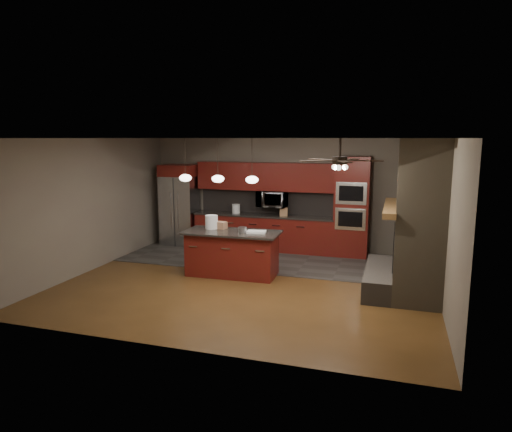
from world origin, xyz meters
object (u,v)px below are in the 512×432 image
(paint_tray, at_px, (256,232))
(cardboard_box, at_px, (221,225))
(microwave, at_px, (272,199))
(counter_bucket, at_px, (236,209))
(kitchen_island, at_px, (232,253))
(oven_tower, at_px, (352,207))
(white_bucket, at_px, (212,222))
(counter_box, at_px, (283,212))
(refrigerator, at_px, (180,205))
(paint_can, at_px, (242,230))

(paint_tray, relative_size, cardboard_box, 1.61)
(microwave, xyz_separation_m, counter_bucket, (-0.95, -0.05, -0.28))
(kitchen_island, bearing_deg, paint_tray, 1.99)
(oven_tower, distance_m, white_bucket, 3.45)
(microwave, xyz_separation_m, kitchen_island, (-0.21, -2.37, -0.83))
(oven_tower, bearing_deg, counter_box, -178.53)
(refrigerator, relative_size, kitchen_island, 1.07)
(kitchen_island, relative_size, paint_tray, 5.28)
(refrigerator, distance_m, paint_can, 3.40)
(paint_tray, bearing_deg, kitchen_island, 173.58)
(microwave, xyz_separation_m, refrigerator, (-2.48, -0.13, -0.24))
(microwave, distance_m, counter_bucket, 0.99)
(counter_bucket, relative_size, counter_box, 1.11)
(paint_can, bearing_deg, paint_tray, 14.44)
(counter_box, bearing_deg, microwave, 142.99)
(oven_tower, relative_size, kitchen_island, 1.20)
(refrigerator, distance_m, counter_bucket, 1.54)
(oven_tower, xyz_separation_m, cardboard_box, (-2.51, -2.10, -0.20))
(microwave, bearing_deg, kitchen_island, -94.97)
(kitchen_island, bearing_deg, counter_bucket, 106.28)
(microwave, bearing_deg, cardboard_box, -103.83)
(paint_can, bearing_deg, refrigerator, 137.85)
(kitchen_island, distance_m, cardboard_box, 0.66)
(oven_tower, bearing_deg, microwave, 178.34)
(paint_can, distance_m, counter_bucket, 2.56)
(white_bucket, bearing_deg, microwave, 72.11)
(paint_tray, height_order, counter_box, counter_box)
(paint_can, bearing_deg, counter_bucket, 112.58)
(oven_tower, relative_size, paint_tray, 6.34)
(white_bucket, relative_size, counter_bucket, 1.23)
(paint_can, relative_size, counter_bucket, 0.75)
(white_bucket, height_order, cardboard_box, white_bucket)
(microwave, xyz_separation_m, paint_can, (0.04, -2.41, -0.32))
(kitchen_island, bearing_deg, white_bucket, 162.01)
(microwave, height_order, kitchen_island, microwave)
(microwave, height_order, white_bucket, microwave)
(paint_can, height_order, paint_tray, paint_can)
(cardboard_box, height_order, counter_box, counter_box)
(paint_can, bearing_deg, cardboard_box, 155.82)
(cardboard_box, bearing_deg, microwave, 90.17)
(microwave, relative_size, cardboard_box, 3.15)
(refrigerator, distance_m, white_bucket, 2.73)
(kitchen_island, bearing_deg, counter_box, 75.60)
(counter_bucket, bearing_deg, white_bucket, -83.95)
(cardboard_box, relative_size, counter_bucket, 1.01)
(refrigerator, relative_size, white_bucket, 7.48)
(oven_tower, height_order, kitchen_island, oven_tower)
(white_bucket, bearing_deg, kitchen_island, -16.58)
(paint_tray, height_order, cardboard_box, cardboard_box)
(kitchen_island, height_order, cardboard_box, cardboard_box)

